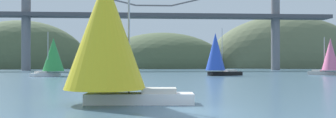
{
  "coord_description": "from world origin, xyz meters",
  "views": [
    {
      "loc": [
        -3.15,
        -20.81,
        2.92
      ],
      "look_at": [
        0.0,
        26.06,
        3.2
      ],
      "focal_mm": 38.47,
      "sensor_mm": 36.0,
      "label": 1
    }
  ],
  "objects_px": {
    "sailboat_green_sail": "(53,56)",
    "sailboat_pink_spinnaker": "(330,56)",
    "sailboat_yellow_sail": "(107,35)",
    "sailboat_blue_spinnaker": "(216,54)"
  },
  "relations": [
    {
      "from": "sailboat_green_sail",
      "to": "sailboat_pink_spinnaker",
      "type": "xyz_separation_m",
      "value": [
        56.61,
        1.48,
        0.1
      ]
    },
    {
      "from": "sailboat_pink_spinnaker",
      "to": "sailboat_blue_spinnaker",
      "type": "bearing_deg",
      "value": -177.74
    },
    {
      "from": "sailboat_yellow_sail",
      "to": "sailboat_pink_spinnaker",
      "type": "bearing_deg",
      "value": 49.29
    },
    {
      "from": "sailboat_yellow_sail",
      "to": "sailboat_blue_spinnaker",
      "type": "relative_size",
      "value": 1.07
    },
    {
      "from": "sailboat_green_sail",
      "to": "sailboat_blue_spinnaker",
      "type": "xyz_separation_m",
      "value": [
        32.37,
        0.53,
        0.46
      ]
    },
    {
      "from": "sailboat_green_sail",
      "to": "sailboat_yellow_sail",
      "type": "relative_size",
      "value": 0.83
    },
    {
      "from": "sailboat_green_sail",
      "to": "sailboat_blue_spinnaker",
      "type": "relative_size",
      "value": 0.89
    },
    {
      "from": "sailboat_green_sail",
      "to": "sailboat_yellow_sail",
      "type": "xyz_separation_m",
      "value": [
        15.19,
        -46.66,
        0.7
      ]
    },
    {
      "from": "sailboat_green_sail",
      "to": "sailboat_blue_spinnaker",
      "type": "height_order",
      "value": "sailboat_blue_spinnaker"
    },
    {
      "from": "sailboat_blue_spinnaker",
      "to": "sailboat_pink_spinnaker",
      "type": "bearing_deg",
      "value": 2.26
    }
  ]
}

